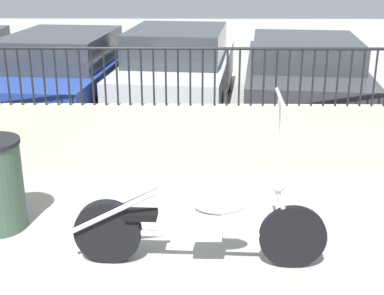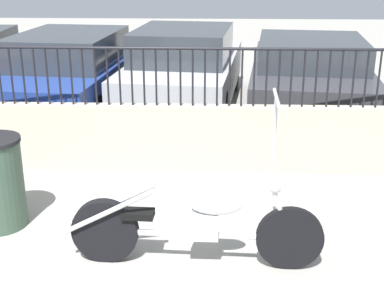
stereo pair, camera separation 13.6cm
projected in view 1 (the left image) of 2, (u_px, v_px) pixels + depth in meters
name	position (u px, v px, depth m)	size (l,w,h in m)	color
low_wall	(91.00, 138.00, 6.72)	(8.87, 0.18, 0.85)	#B2A893
fence_railing	(86.00, 68.00, 6.42)	(8.87, 0.04, 0.72)	black
motorcycle_white	(188.00, 225.00, 4.64)	(2.27, 0.52, 1.56)	black
car_blue	(67.00, 72.00, 9.18)	(2.12, 4.70, 1.37)	black
car_silver	(179.00, 68.00, 9.39)	(2.16, 4.40, 1.42)	black
car_dark_grey	(303.00, 75.00, 9.00)	(2.30, 4.42, 1.32)	black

